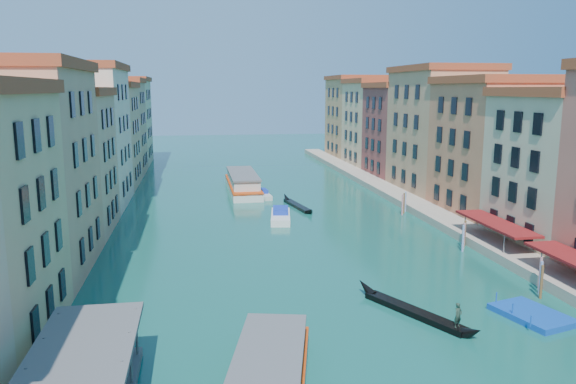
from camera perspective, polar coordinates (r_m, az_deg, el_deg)
The scene contains 10 objects.
left_bank_palazzos at distance 82.19m, azimuth -20.92°, elevation 4.45°, with size 12.80×128.40×21.00m.
right_bank_palazzos at distance 90.09m, azimuth 16.79°, elevation 5.18°, with size 12.80×128.40×21.00m.
quay at distance 88.15m, azimuth 11.81°, elevation -0.77°, with size 4.00×140.00×1.00m, color #A29383.
mooring_poles_right at distance 55.22m, azimuth 22.68°, elevation -7.24°, with size 1.44×54.24×3.20m.
vaporetto_far at distance 96.78m, azimuth -4.62°, elevation 0.96°, with size 4.85×21.15×3.14m.
gondola_fore at distance 45.50m, azimuth 12.69°, elevation -11.60°, with size 6.53×11.75×2.53m.
gondola_far at distance 83.31m, azimuth 0.89°, elevation -1.30°, with size 3.04×12.04×1.71m.
motorboat_mid at distance 75.01m, azimuth -0.76°, elevation -2.40°, with size 3.64×8.14×1.63m.
motorboat_far at distance 90.87m, azimuth -2.63°, elevation -0.23°, with size 2.50×6.38×1.29m.
blue_dock at distance 47.87m, azimuth 23.58°, elevation -11.36°, with size 5.14×6.45×0.47m.
Camera 1 is at (-9.69, -15.52, 17.30)m, focal length 35.00 mm.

